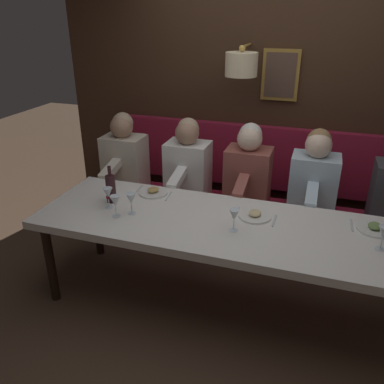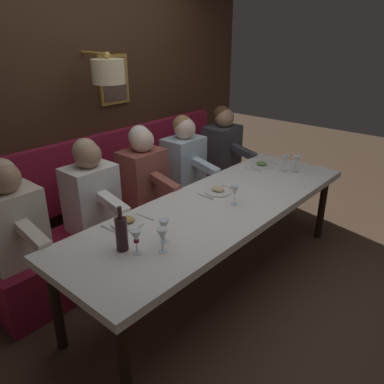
% 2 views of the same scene
% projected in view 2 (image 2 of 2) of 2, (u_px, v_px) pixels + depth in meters
% --- Properties ---
extents(ground_plane, '(12.00, 12.00, 0.00)m').
position_uv_depth(ground_plane, '(217.00, 280.00, 3.32)').
color(ground_plane, '#4C3828').
extents(dining_table, '(0.90, 2.79, 0.74)m').
position_uv_depth(dining_table, '(219.00, 211.00, 3.05)').
color(dining_table, silver).
rests_on(dining_table, ground_plane).
extents(banquette_bench, '(0.52, 2.99, 0.45)m').
position_uv_depth(banquette_bench, '(146.00, 226.00, 3.77)').
color(banquette_bench, maroon).
rests_on(banquette_bench, ground_plane).
extents(back_wall_panel, '(0.59, 4.19, 2.90)m').
position_uv_depth(back_wall_panel, '(100.00, 104.00, 3.66)').
color(back_wall_panel, '#382316').
rests_on(back_wall_panel, ground_plane).
extents(diner_nearest, '(0.60, 0.40, 0.79)m').
position_uv_depth(diner_nearest, '(223.00, 143.00, 4.38)').
color(diner_nearest, '#3D3D42').
rests_on(diner_nearest, banquette_bench).
extents(diner_near, '(0.60, 0.40, 0.79)m').
position_uv_depth(diner_near, '(184.00, 156.00, 3.92)').
color(diner_near, silver).
rests_on(diner_near, banquette_bench).
extents(diner_middle, '(0.60, 0.40, 0.79)m').
position_uv_depth(diner_middle, '(143.00, 171.00, 3.52)').
color(diner_middle, '#934C42').
rests_on(diner_middle, banquette_bench).
extents(diner_far, '(0.60, 0.40, 0.79)m').
position_uv_depth(diner_far, '(91.00, 189.00, 3.12)').
color(diner_far, white).
rests_on(diner_far, banquette_bench).
extents(diner_farthest, '(0.60, 0.40, 0.79)m').
position_uv_depth(diner_farthest, '(11.00, 217.00, 2.66)').
color(diner_farthest, beige).
rests_on(diner_farthest, banquette_bench).
extents(place_setting_0, '(0.24, 0.31, 0.05)m').
position_uv_depth(place_setting_0, '(262.00, 165.00, 3.85)').
color(place_setting_0, silver).
rests_on(place_setting_0, dining_table).
extents(place_setting_1, '(0.24, 0.31, 0.05)m').
position_uv_depth(place_setting_1, '(218.00, 191.00, 3.24)').
color(place_setting_1, silver).
rests_on(place_setting_1, dining_table).
extents(place_setting_2, '(0.24, 0.32, 0.05)m').
position_uv_depth(place_setting_2, '(128.00, 222.00, 2.72)').
color(place_setting_2, silver).
rests_on(place_setting_2, dining_table).
extents(wine_glass_0, '(0.07, 0.07, 0.16)m').
position_uv_depth(wine_glass_0, '(136.00, 237.00, 2.32)').
color(wine_glass_0, silver).
rests_on(wine_glass_0, dining_table).
extents(wine_glass_1, '(0.07, 0.07, 0.16)m').
position_uv_depth(wine_glass_1, '(285.00, 160.00, 3.67)').
color(wine_glass_1, silver).
rests_on(wine_glass_1, dining_table).
extents(wine_glass_2, '(0.07, 0.07, 0.16)m').
position_uv_depth(wine_glass_2, '(235.00, 191.00, 2.98)').
color(wine_glass_2, silver).
rests_on(wine_glass_2, dining_table).
extents(wine_glass_3, '(0.07, 0.07, 0.16)m').
position_uv_depth(wine_glass_3, '(162.00, 235.00, 2.34)').
color(wine_glass_3, silver).
rests_on(wine_glass_3, dining_table).
extents(wine_glass_4, '(0.07, 0.07, 0.16)m').
position_uv_depth(wine_glass_4, '(164.00, 226.00, 2.45)').
color(wine_glass_4, silver).
rests_on(wine_glass_4, dining_table).
extents(wine_glass_5, '(0.07, 0.07, 0.16)m').
position_uv_depth(wine_glass_5, '(297.00, 161.00, 3.66)').
color(wine_glass_5, silver).
rests_on(wine_glass_5, dining_table).
extents(wine_bottle, '(0.08, 0.08, 0.30)m').
position_uv_depth(wine_bottle, '(122.00, 233.00, 2.36)').
color(wine_bottle, '#33191E').
rests_on(wine_bottle, dining_table).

